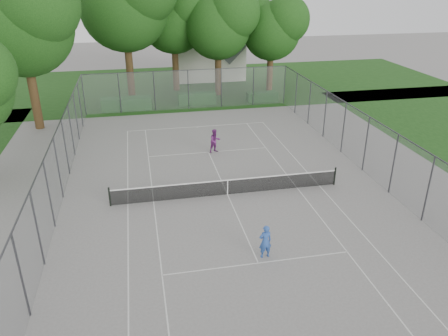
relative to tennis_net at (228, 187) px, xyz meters
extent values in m
plane|color=slate|center=(0.00, 0.00, -0.51)|extent=(120.00, 120.00, 0.00)
cube|color=#183E11|center=(0.00, 26.00, -0.51)|extent=(60.00, 20.00, 0.00)
cube|color=silver|center=(0.00, 11.88, -0.50)|extent=(10.97, 0.06, 0.01)
cube|color=silver|center=(-5.49, 0.00, -0.50)|extent=(0.06, 23.77, 0.01)
cube|color=silver|center=(5.49, 0.00, -0.50)|extent=(0.06, 23.77, 0.01)
cube|color=silver|center=(-4.12, 0.00, -0.50)|extent=(0.06, 23.77, 0.01)
cube|color=silver|center=(4.12, 0.00, -0.50)|extent=(0.06, 23.77, 0.01)
cube|color=silver|center=(0.00, -6.40, -0.50)|extent=(8.23, 0.06, 0.01)
cube|color=silver|center=(0.00, 6.40, -0.50)|extent=(8.23, 0.06, 0.01)
cube|color=silver|center=(0.00, 0.00, -0.50)|extent=(0.06, 12.80, 0.01)
cube|color=silver|center=(0.00, 11.73, -0.50)|extent=(0.06, 0.30, 0.01)
cylinder|color=black|center=(-6.39, 0.00, 0.04)|extent=(0.10, 0.10, 1.10)
cylinder|color=black|center=(6.39, 0.00, 0.04)|extent=(0.10, 0.10, 1.10)
cube|color=black|center=(0.00, 0.00, -0.06)|extent=(12.67, 0.01, 0.86)
cube|color=white|center=(0.00, 0.00, 0.40)|extent=(12.77, 0.03, 0.06)
cube|color=white|center=(0.00, 0.00, -0.07)|extent=(0.05, 0.02, 0.88)
cylinder|color=#38383D|center=(-9.00, 17.00, 1.24)|extent=(0.08, 0.08, 3.50)
cylinder|color=#38383D|center=(9.00, 17.00, 1.24)|extent=(0.08, 0.08, 3.50)
cube|color=slate|center=(0.00, 17.00, 1.24)|extent=(18.00, 0.02, 3.50)
cube|color=slate|center=(-9.00, 0.00, 1.24)|extent=(0.02, 34.00, 3.50)
cube|color=slate|center=(9.00, 0.00, 1.24)|extent=(0.02, 34.00, 3.50)
cube|color=#38383D|center=(0.00, 17.00, 2.99)|extent=(18.00, 0.05, 0.05)
cube|color=#38383D|center=(-9.00, 0.00, 2.99)|extent=(0.05, 34.00, 0.05)
cube|color=#38383D|center=(9.00, 0.00, 2.99)|extent=(0.05, 34.00, 0.05)
cylinder|color=#3B2815|center=(-5.00, 21.55, 2.33)|extent=(0.69, 0.69, 5.68)
sphere|color=#143A0F|center=(-5.00, 21.55, 8.00)|extent=(8.08, 8.08, 8.08)
cylinder|color=#3B2815|center=(-0.40, 24.07, 1.87)|extent=(0.65, 0.65, 4.77)
sphere|color=#143A0F|center=(-0.40, 24.07, 6.63)|extent=(6.78, 6.78, 6.78)
sphere|color=#143A0F|center=(0.96, 23.05, 7.98)|extent=(5.42, 5.42, 5.42)
sphere|color=#143A0F|center=(-1.59, 24.92, 7.65)|extent=(5.08, 5.08, 5.08)
cylinder|color=#3B2815|center=(3.56, 21.41, 1.70)|extent=(0.64, 0.64, 4.43)
sphere|color=#143A0F|center=(3.56, 21.41, 6.12)|extent=(6.30, 6.30, 6.30)
sphere|color=#143A0F|center=(4.82, 20.47, 7.38)|extent=(5.04, 5.04, 5.04)
sphere|color=#143A0F|center=(2.45, 22.20, 7.07)|extent=(4.72, 4.72, 4.72)
cylinder|color=#3B2815|center=(8.98, 21.65, 1.50)|extent=(0.62, 0.62, 4.01)
sphere|color=#143A0F|center=(8.98, 21.65, 5.50)|extent=(5.71, 5.71, 5.71)
sphere|color=#143A0F|center=(10.12, 20.79, 6.64)|extent=(4.57, 4.57, 4.57)
sphere|color=#143A0F|center=(7.98, 22.36, 6.36)|extent=(4.28, 4.28, 4.28)
cylinder|color=#3B2815|center=(-12.32, 14.10, 2.12)|extent=(0.67, 0.67, 5.25)
sphere|color=#143A0F|center=(-12.32, 14.10, 7.36)|extent=(7.47, 7.47, 7.47)
sphere|color=#143A0F|center=(-10.83, 12.98, 8.85)|extent=(5.98, 5.98, 5.98)
sphere|color=#143A0F|center=(-13.63, 15.04, 8.48)|extent=(5.60, 5.60, 5.60)
cube|color=#194E19|center=(-5.49, 17.82, 0.04)|extent=(4.42, 1.32, 1.10)
cube|color=#194E19|center=(0.93, 18.33, 0.04)|extent=(3.48, 0.99, 1.09)
cube|color=#194E19|center=(7.20, 18.12, -0.08)|extent=(2.89, 1.06, 0.87)
cube|color=beige|center=(3.90, 29.34, 2.35)|extent=(7.62, 5.72, 5.72)
cube|color=#535459|center=(3.90, 29.34, 5.21)|extent=(7.55, 5.91, 7.55)
imported|color=#2E57AD|center=(0.40, -5.99, 0.28)|extent=(0.61, 0.44, 1.58)
imported|color=#6E246E|center=(0.45, 6.32, 0.32)|extent=(0.98, 0.88, 1.66)
camera|label=1|loc=(-4.51, -21.17, 10.97)|focal=35.00mm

